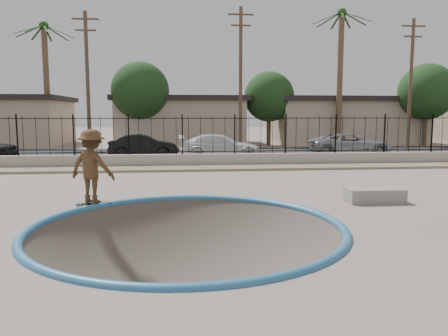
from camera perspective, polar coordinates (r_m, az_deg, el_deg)
ground at (r=22.75m, az=-5.42°, el=-2.06°), size 120.00×120.00×2.20m
bowl_pit at (r=9.79m, az=-4.79°, el=-7.82°), size 6.84×6.84×1.80m
coping_ring at (r=9.79m, az=-4.79°, el=-7.82°), size 7.04×7.04×0.20m
rock_strip at (r=19.81m, az=-5.39°, el=-0.05°), size 42.00×1.60×0.11m
retaining_wall at (r=20.88m, az=-5.42°, el=0.99°), size 42.00×0.45×0.60m
fence at (r=20.78m, az=-5.46°, el=4.28°), size 40.00×0.04×1.80m
street at (r=27.57m, az=-5.54°, el=1.89°), size 90.00×8.00×0.04m
house_center at (r=36.96m, az=-5.69°, el=6.25°), size 10.60×8.60×3.90m
house_east at (r=39.58m, az=15.15°, el=6.09°), size 12.60×8.60×3.90m
palm_mid at (r=36.07m, az=-22.31°, el=13.24°), size 2.30×2.30×9.30m
palm_right at (r=34.99m, az=15.00°, el=14.79°), size 2.30×2.30×10.30m
utility_pole_left at (r=30.11m, az=-17.39°, el=10.96°), size 1.70×0.24×9.00m
utility_pole_mid at (r=29.85m, az=2.18°, el=11.80°), size 1.70×0.24×9.50m
utility_pole_right at (r=33.67m, az=23.19°, el=10.28°), size 1.70×0.24×9.00m
street_tree_left at (r=33.62m, az=-10.90°, el=9.85°), size 4.32×4.32×6.36m
street_tree_mid at (r=35.22m, az=5.91°, el=9.23°), size 3.96×3.96×5.83m
street_tree_right at (r=37.73m, az=24.96°, el=9.01°), size 4.32×4.32×6.36m
skater at (r=12.38m, az=-16.84°, el=-0.22°), size 1.48×1.19×2.01m
skateboard at (r=12.53m, az=-16.69°, el=-4.49°), size 0.93×0.45×0.08m
concrete_ledge at (r=13.20m, az=19.08°, el=-3.39°), size 1.61×0.72×0.40m
car_b at (r=25.61m, az=-10.52°, el=2.89°), size 3.98×1.59×1.29m
car_c at (r=24.35m, az=-0.53°, el=2.84°), size 4.59×1.87×1.33m
car_d at (r=26.95m, az=16.25°, el=2.98°), size 4.98×2.63×1.34m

